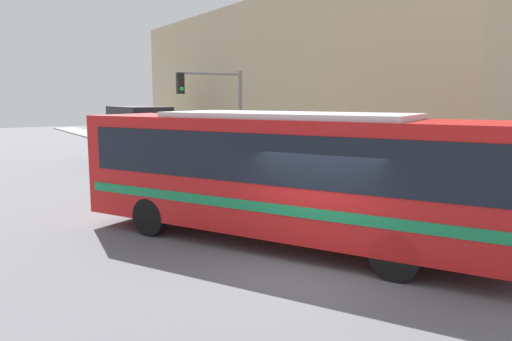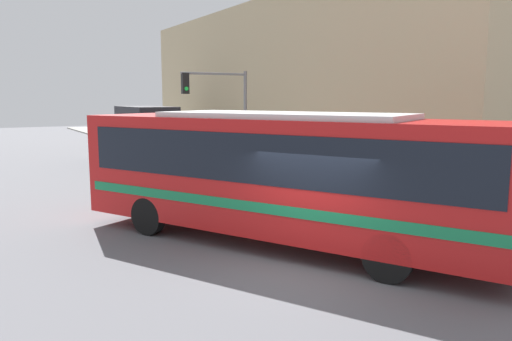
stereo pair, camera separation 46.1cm
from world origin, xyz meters
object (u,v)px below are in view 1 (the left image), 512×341
(fire_hydrant, at_px, (406,205))
(traffic_light_pole, at_px, (218,103))
(city_bus, at_px, (286,169))
(delivery_truck, at_px, (135,132))
(parking_meter, at_px, (252,156))

(fire_hydrant, xyz_separation_m, traffic_light_pole, (-1.04, 10.19, 2.96))
(city_bus, bearing_deg, traffic_light_pole, 43.92)
(delivery_truck, distance_m, parking_meter, 9.12)
(delivery_truck, bearing_deg, fire_hydrant, -82.00)
(city_bus, distance_m, delivery_truck, 17.87)
(traffic_light_pole, height_order, parking_meter, traffic_light_pole)
(fire_hydrant, distance_m, traffic_light_pole, 10.66)
(delivery_truck, distance_m, fire_hydrant, 17.87)
(delivery_truck, distance_m, traffic_light_pole, 7.79)
(city_bus, bearing_deg, parking_meter, 35.94)
(parking_meter, bearing_deg, delivery_truck, 105.82)
(fire_hydrant, bearing_deg, delivery_truck, 98.00)
(city_bus, height_order, traffic_light_pole, traffic_light_pole)
(traffic_light_pole, bearing_deg, fire_hydrant, -84.20)
(traffic_light_pole, distance_m, parking_meter, 2.89)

